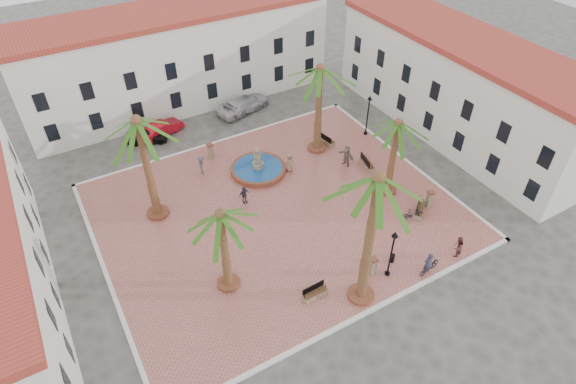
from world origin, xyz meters
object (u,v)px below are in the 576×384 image
Objects in this scene: bench_e at (367,164)px; palm_sw at (221,224)px; pedestrian_east at (346,156)px; bench_s at (315,294)px; pedestrian_north at (202,165)px; fountain at (258,168)px; car_silver at (247,103)px; cyclist_b at (458,247)px; palm_s at (377,192)px; lamppost_s at (393,246)px; lamppost_e at (369,108)px; pedestrian_fountain_b at (244,195)px; bench_se at (420,210)px; car_white at (240,106)px; palm_nw at (139,132)px; bicycle_b at (412,214)px; bicycle_a at (429,266)px; bench_ne at (326,140)px; palm_ne at (320,78)px; litter_bin at (392,258)px; pedestrian_fountain_a at (289,163)px; car_red at (162,128)px; palm_e at (397,131)px; cyclist_a at (428,263)px; car_black at (147,136)px; bollard_se at (373,266)px; bollard_e at (430,199)px; bollard_n at (210,151)px.

palm_sw is at bearing 123.07° from bench_e.
palm_sw is 16.45m from pedestrian_east.
bench_s is 15.65m from pedestrian_north.
fountain reaches higher than car_silver.
palm_s is at bearing -14.14° from cyclist_b.
bench_s is 0.44× the size of lamppost_s.
lamppost_e reaches higher than car_silver.
pedestrian_east is at bearing -7.94° from pedestrian_fountain_b.
lamppost_e is at bearing 35.84° from bench_se.
pedestrian_fountain_b reaches higher than car_white.
palm_nw is 17.52m from car_white.
pedestrian_east is at bearing 18.02° from bicycle_b.
palm_sw is 3.62× the size of bicycle_a.
bench_ne is 10.74m from pedestrian_fountain_b.
palm_ne is 12.65× the size of litter_bin.
bicycle_b is at bearing -37.48° from bicycle_a.
cyclist_b is at bearing -11.19° from lamppost_s.
cyclist_b reaches higher than bench_se.
pedestrian_fountain_a is 0.40× the size of car_red.
cyclist_a is at bearing -111.60° from palm_e.
palm_nw is 16.59m from palm_s.
car_black reaches higher than bench_e.
bollard_se is at bearing -175.89° from litter_bin.
car_red is (-14.57, 20.22, -0.20)m from bollard_e.
cyclist_b is at bearing -41.02° from palm_nw.
palm_ne reaches higher than bollard_se.
bench_s is 8.05m from bicycle_a.
pedestrian_fountain_b is at bearing -132.45° from fountain.
fountain is 3.33× the size of bollard_se.
lamppost_s reaches higher than bicycle_b.
car_black reaches higher than bench_s.
palm_sw is at bearing -19.65° from cyclist_a.
bench_e is 0.48× the size of car_red.
car_black is (-14.02, 20.34, -0.06)m from bicycle_b.
pedestrian_fountain_a is at bearing 10.64° from pedestrian_fountain_b.
car_silver is (-4.55, 13.95, 0.30)m from bench_e.
pedestrian_north is (-11.50, 1.46, 0.59)m from bench_ne.
lamppost_s reaches higher than car_white.
pedestrian_fountain_b is at bearing -159.31° from palm_ne.
bollard_e is 8.00m from pedestrian_east.
cyclist_b is 4.32m from bicycle_b.
palm_nw is 5.64× the size of pedestrian_fountain_b.
lamppost_e reaches higher than litter_bin.
car_silver is at bearing -82.16° from cyclist_a.
bench_se is 13.55m from pedestrian_fountain_b.
bollard_n is at bearing 109.18° from litter_bin.
bollard_e is at bearing -49.61° from bollard_n.
car_white is at bearing -5.04° from bicycle_a.
bollard_se reaches higher than bench_se.
car_white is (-4.56, 25.13, -0.31)m from cyclist_b.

